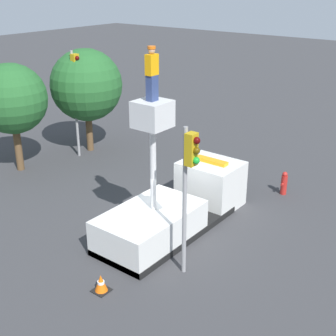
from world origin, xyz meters
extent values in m
plane|color=#38383A|center=(0.00, 0.00, 0.00)|extent=(120.00, 120.00, 0.00)
cube|color=black|center=(0.00, 0.00, 0.12)|extent=(5.94, 2.43, 0.24)
cube|color=silver|center=(-1.00, 0.00, 0.65)|extent=(3.94, 2.37, 1.31)
cube|color=silver|center=(2.97, 0.00, 0.95)|extent=(2.00, 2.37, 1.91)
cube|color=black|center=(3.98, 0.00, 1.34)|extent=(0.03, 2.02, 0.76)
cube|color=orange|center=(2.97, 0.00, 1.98)|extent=(0.36, 1.42, 0.14)
cylinder|color=silver|center=(-0.78, 0.00, 2.88)|extent=(0.22, 0.22, 3.16)
cube|color=silver|center=(-0.78, 0.00, 4.81)|extent=(1.09, 1.09, 0.90)
cube|color=navy|center=(-0.78, 0.00, 5.68)|extent=(0.34, 0.26, 0.84)
cube|color=#F29E0C|center=(-0.78, 0.00, 6.43)|extent=(0.40, 0.26, 0.66)
sphere|color=tan|center=(-0.78, 0.00, 6.88)|extent=(0.23, 0.23, 0.23)
cylinder|color=orange|center=(-0.78, 0.00, 6.96)|extent=(0.26, 0.26, 0.09)
cylinder|color=gray|center=(-1.69, -2.01, 2.49)|extent=(0.14, 0.14, 4.99)
cube|color=#B79314|center=(-1.69, -2.22, 4.34)|extent=(0.34, 0.28, 1.00)
sphere|color=#490707|center=(-1.69, -2.40, 4.65)|extent=(0.22, 0.22, 0.22)
sphere|color=#503C07|center=(-1.69, -2.40, 4.34)|extent=(0.22, 0.22, 0.22)
sphere|color=green|center=(-1.69, -2.40, 4.03)|extent=(0.22, 0.22, 0.22)
cylinder|color=gray|center=(3.51, 8.77, 2.80)|extent=(0.14, 0.14, 5.59)
cube|color=#B79314|center=(3.51, 8.56, 4.94)|extent=(0.34, 0.28, 1.00)
sphere|color=#490707|center=(3.51, 8.38, 5.25)|extent=(0.22, 0.22, 0.22)
sphere|color=#503C07|center=(3.51, 8.38, 4.94)|extent=(0.22, 0.22, 0.22)
sphere|color=green|center=(3.51, 8.38, 4.63)|extent=(0.22, 0.22, 0.22)
cylinder|color=#B2231E|center=(5.81, -2.05, 0.44)|extent=(0.27, 0.27, 0.88)
sphere|color=#B2231E|center=(5.81, -2.05, 0.95)|extent=(0.23, 0.23, 0.23)
cylinder|color=#B2231E|center=(5.62, -2.05, 0.53)|extent=(0.12, 0.11, 0.11)
cylinder|color=#B2231E|center=(6.01, -2.05, 0.53)|extent=(0.12, 0.11, 0.11)
cube|color=black|center=(-4.10, -0.61, 0.01)|extent=(0.51, 0.51, 0.03)
cone|color=orange|center=(-4.10, -0.61, 0.29)|extent=(0.42, 0.42, 0.57)
cylinder|color=white|center=(-4.10, -0.61, 0.32)|extent=(0.22, 0.22, 0.08)
cylinder|color=brown|center=(4.51, 8.95, 1.16)|extent=(0.36, 0.36, 2.32)
sphere|color=#235B28|center=(4.51, 8.95, 3.66)|extent=(3.83, 3.83, 3.83)
cylinder|color=brown|center=(0.37, 9.63, 1.22)|extent=(0.36, 0.36, 2.45)
sphere|color=#235B28|center=(0.37, 9.63, 3.63)|extent=(3.36, 3.36, 3.36)
camera|label=1|loc=(-12.25, -9.55, 9.05)|focal=50.00mm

